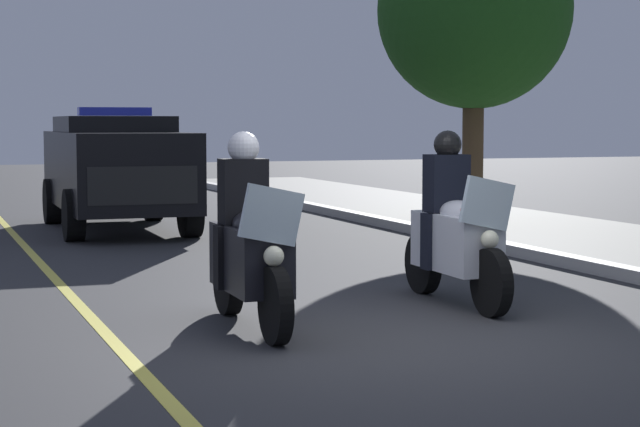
{
  "coord_description": "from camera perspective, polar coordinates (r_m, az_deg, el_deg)",
  "views": [
    {
      "loc": [
        8.14,
        -3.78,
        1.8
      ],
      "look_at": [
        -1.95,
        0.0,
        0.9
      ],
      "focal_mm": 61.4,
      "sensor_mm": 36.0,
      "label": 1
    }
  ],
  "objects": [
    {
      "name": "police_motorcycle_lead_right",
      "position": [
        10.87,
        7.04,
        -1.07
      ],
      "size": [
        2.14,
        0.57,
        1.72
      ],
      "color": "black",
      "rests_on": "ground"
    },
    {
      "name": "police_suv",
      "position": [
        18.58,
        -10.57,
        2.43
      ],
      "size": [
        4.94,
        2.15,
        2.05
      ],
      "color": "black",
      "rests_on": "ground"
    },
    {
      "name": "lane_stripe_center",
      "position": [
        8.47,
        -9.85,
        -7.54
      ],
      "size": [
        48.0,
        0.12,
        0.01
      ],
      "primitive_type": "cube",
      "color": "#E0D14C",
      "rests_on": "ground"
    },
    {
      "name": "tree_far_back",
      "position": [
        18.49,
        8.05,
        10.43
      ],
      "size": [
        3.21,
        3.21,
        5.19
      ],
      "color": "#4C3823",
      "rests_on": "sidewalk_strip"
    },
    {
      "name": "ground_plane",
      "position": [
        9.15,
        4.32,
        -6.58
      ],
      "size": [
        80.0,
        80.0,
        0.0
      ],
      "primitive_type": "plane",
      "color": "#333335"
    },
    {
      "name": "police_motorcycle_lead_left",
      "position": [
        9.54,
        -3.7,
        -1.86
      ],
      "size": [
        2.14,
        0.57,
        1.72
      ],
      "color": "black",
      "rests_on": "ground"
    }
  ]
}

